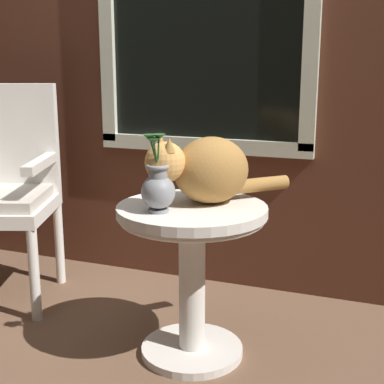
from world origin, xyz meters
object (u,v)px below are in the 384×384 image
(wicker_side_table, at_px, (192,251))
(wicker_chair, at_px, (2,183))
(cat, at_px, (206,169))
(pewter_vase_with_ivy, at_px, (158,187))

(wicker_side_table, distance_m, wicker_chair, 1.04)
(cat, distance_m, pewter_vase_with_ivy, 0.21)
(wicker_chair, bearing_deg, pewter_vase_with_ivy, -19.44)
(pewter_vase_with_ivy, bearing_deg, wicker_chair, 160.56)
(wicker_side_table, distance_m, cat, 0.30)
(wicker_side_table, bearing_deg, wicker_chair, 168.35)
(wicker_chair, relative_size, cat, 2.20)
(wicker_side_table, height_order, wicker_chair, wicker_chair)
(wicker_side_table, relative_size, pewter_vase_with_ivy, 2.15)
(wicker_side_table, relative_size, cat, 1.29)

